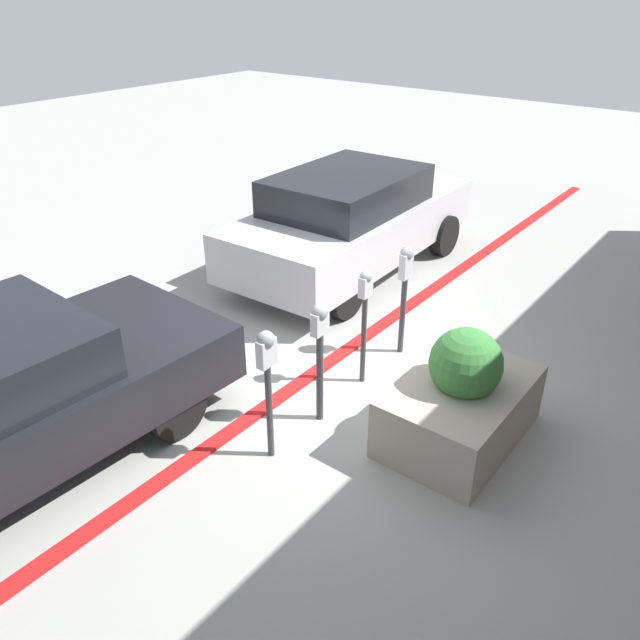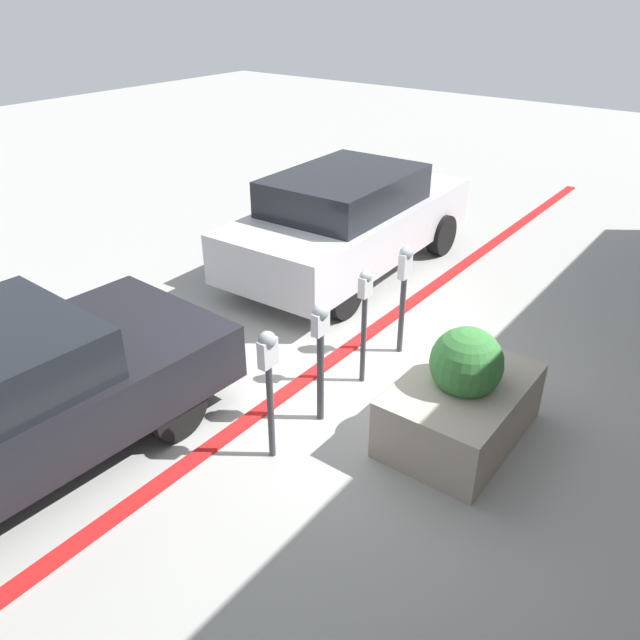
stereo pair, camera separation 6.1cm
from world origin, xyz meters
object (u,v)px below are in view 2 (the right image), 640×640
object	(u,v)px
parking_meter_nearest	(269,368)
parking_meter_middle	(365,306)
parking_meter_fourth	(404,280)
parking_meter_second	(320,342)
planter_box	(462,399)
parked_car_middle	(350,219)

from	to	relation	value
parking_meter_nearest	parking_meter_middle	size ratio (longest dim) A/B	1.00
parking_meter_fourth	parking_meter_second	bearing A→B (deg)	-178.68
parking_meter_second	parking_meter_middle	xyz separation A→B (m)	(0.85, 0.04, 0.04)
parking_meter_middle	planter_box	bearing A→B (deg)	-100.02
planter_box	parked_car_middle	size ratio (longest dim) A/B	0.36
parking_meter_middle	parked_car_middle	size ratio (longest dim) A/B	0.30
parking_meter_middle	parked_car_middle	world-z (taller)	parked_car_middle
parking_meter_middle	parked_car_middle	bearing A→B (deg)	37.77
parked_car_middle	parking_meter_second	bearing A→B (deg)	-151.44
parking_meter_fourth	parked_car_middle	xyz separation A→B (m)	(1.68, 1.95, -0.15)
planter_box	parked_car_middle	distance (m)	4.28
parking_meter_middle	parking_meter_second	bearing A→B (deg)	-177.07
parking_meter_second	parking_meter_middle	bearing A→B (deg)	2.93
parking_meter_fourth	planter_box	size ratio (longest dim) A/B	0.85
planter_box	parking_meter_second	bearing A→B (deg)	115.74
parking_meter_middle	planter_box	world-z (taller)	parking_meter_middle
parking_meter_fourth	parking_meter_middle	bearing A→B (deg)	179.67
parking_meter_nearest	parking_meter_second	bearing A→B (deg)	-1.46
parking_meter_nearest	parked_car_middle	distance (m)	4.56
parking_meter_second	parked_car_middle	bearing A→B (deg)	30.62
parking_meter_nearest	parked_car_middle	size ratio (longest dim) A/B	0.30
parking_meter_nearest	parked_car_middle	world-z (taller)	parked_car_middle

